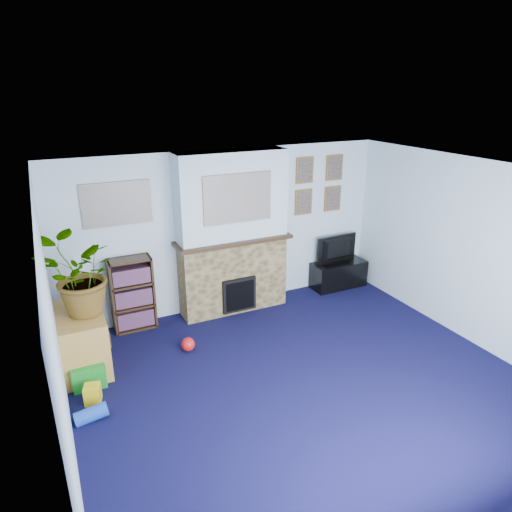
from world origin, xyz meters
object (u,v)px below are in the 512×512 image
bookshelf (132,295)px  tv_stand (338,274)px  sideboard (83,341)px  television (339,249)px

bookshelf → tv_stand: bearing=-1.3°
bookshelf → sideboard: (-0.75, -0.70, -0.15)m
bookshelf → sideboard: 1.03m
television → tv_stand: bearing=86.9°
tv_stand → sideboard: size_ratio=0.99×
tv_stand → bookshelf: bookshelf is taller
television → bookshelf: size_ratio=0.74×
television → bookshelf: bearing=-4.0°
tv_stand → bookshelf: size_ratio=0.89×
bookshelf → television: bearing=-0.9°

